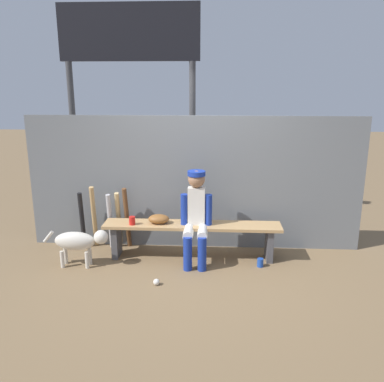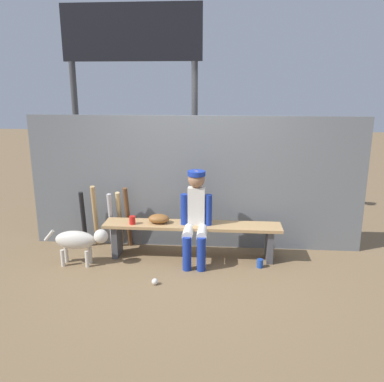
# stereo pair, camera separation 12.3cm
# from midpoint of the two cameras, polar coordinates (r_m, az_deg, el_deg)

# --- Properties ---
(ground_plane) EXTENTS (30.00, 30.00, 0.00)m
(ground_plane) POSITION_cam_midpoint_polar(r_m,az_deg,el_deg) (5.56, -0.64, -9.29)
(ground_plane) COLOR brown
(chainlink_fence) EXTENTS (4.64, 0.03, 1.86)m
(chainlink_fence) POSITION_cam_midpoint_polar(r_m,az_deg,el_deg) (5.64, -0.38, 1.09)
(chainlink_fence) COLOR slate
(chainlink_fence) RESTS_ON ground_plane
(dugout_bench) EXTENTS (2.35, 0.36, 0.48)m
(dugout_bench) POSITION_cam_midpoint_polar(r_m,az_deg,el_deg) (5.42, -0.65, -5.73)
(dugout_bench) COLOR tan
(dugout_bench) RESTS_ON ground_plane
(player_seated) EXTENTS (0.41, 0.55, 1.20)m
(player_seated) POSITION_cam_midpoint_polar(r_m,az_deg,el_deg) (5.21, -0.12, -3.23)
(player_seated) COLOR silver
(player_seated) RESTS_ON ground_plane
(baseball_glove) EXTENTS (0.28, 0.20, 0.12)m
(baseball_glove) POSITION_cam_midpoint_polar(r_m,az_deg,el_deg) (5.41, -5.34, -3.93)
(baseball_glove) COLOR brown
(baseball_glove) RESTS_ON dugout_bench
(bat_wood_dark) EXTENTS (0.09, 0.20, 0.89)m
(bat_wood_dark) POSITION_cam_midpoint_polar(r_m,az_deg,el_deg) (5.80, -9.71, -3.73)
(bat_wood_dark) COLOR brown
(bat_wood_dark) RESTS_ON ground_plane
(bat_wood_natural) EXTENTS (0.09, 0.26, 0.83)m
(bat_wood_natural) POSITION_cam_midpoint_polar(r_m,az_deg,el_deg) (5.87, -10.84, -3.89)
(bat_wood_natural) COLOR tan
(bat_wood_natural) RESTS_ON ground_plane
(bat_aluminum_silver) EXTENTS (0.07, 0.17, 0.81)m
(bat_aluminum_silver) POSITION_cam_midpoint_polar(r_m,az_deg,el_deg) (5.83, -12.00, -4.19)
(bat_aluminum_silver) COLOR #B7B7BC
(bat_aluminum_silver) RESTS_ON ground_plane
(bat_wood_tan) EXTENTS (0.11, 0.27, 0.92)m
(bat_wood_tan) POSITION_cam_midpoint_polar(r_m,az_deg,el_deg) (5.89, -14.16, -3.53)
(bat_wood_tan) COLOR tan
(bat_wood_tan) RESTS_ON ground_plane
(bat_aluminum_black) EXTENTS (0.07, 0.13, 0.82)m
(bat_aluminum_black) POSITION_cam_midpoint_polar(r_m,az_deg,el_deg) (5.95, -15.72, -4.00)
(bat_aluminum_black) COLOR black
(bat_aluminum_black) RESTS_ON ground_plane
(baseball) EXTENTS (0.07, 0.07, 0.07)m
(baseball) POSITION_cam_midpoint_polar(r_m,az_deg,el_deg) (4.87, -5.76, -12.59)
(baseball) COLOR white
(baseball) RESTS_ON ground_plane
(cup_on_ground) EXTENTS (0.08, 0.08, 0.11)m
(cup_on_ground) POSITION_cam_midpoint_polar(r_m,az_deg,el_deg) (5.34, 8.89, -9.90)
(cup_on_ground) COLOR #1E47AD
(cup_on_ground) RESTS_ON ground_plane
(cup_on_bench) EXTENTS (0.08, 0.08, 0.11)m
(cup_on_bench) POSITION_cam_midpoint_polar(r_m,az_deg,el_deg) (5.40, -9.04, -4.13)
(cup_on_bench) COLOR red
(cup_on_bench) RESTS_ON dugout_bench
(scoreboard) EXTENTS (2.45, 0.27, 3.69)m
(scoreboard) POSITION_cam_midpoint_polar(r_m,az_deg,el_deg) (6.64, -8.73, 17.74)
(scoreboard) COLOR #3F3F42
(scoreboard) RESTS_ON ground_plane
(dog) EXTENTS (0.84, 0.20, 0.49)m
(dog) POSITION_cam_midpoint_polar(r_m,az_deg,el_deg) (5.40, -16.16, -6.80)
(dog) COLOR beige
(dog) RESTS_ON ground_plane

